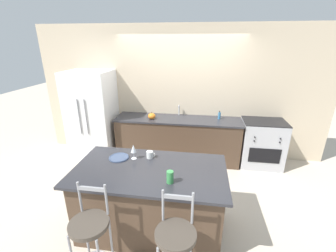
{
  "coord_description": "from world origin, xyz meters",
  "views": [
    {
      "loc": [
        0.44,
        -3.92,
        2.37
      ],
      "look_at": [
        -0.06,
        -0.62,
        1.1
      ],
      "focal_mm": 24.0,
      "sensor_mm": 36.0,
      "label": 1
    }
  ],
  "objects": [
    {
      "name": "oven_range",
      "position": [
        1.68,
        0.36,
        0.47
      ],
      "size": [
        0.8,
        0.62,
        0.93
      ],
      "color": "#B7B7BC",
      "rests_on": "ground_plane"
    },
    {
      "name": "kitchen_island",
      "position": [
        -0.14,
        -1.6,
        0.46
      ],
      "size": [
        1.87,
        1.02,
        0.9
      ],
      "color": "#4C3828",
      "rests_on": "ground_plane"
    },
    {
      "name": "wine_glass",
      "position": [
        -0.4,
        -1.37,
        1.05
      ],
      "size": [
        0.07,
        0.07,
        0.21
      ],
      "color": "white",
      "rests_on": "kitchen_island"
    },
    {
      "name": "bar_stool_near",
      "position": [
        -0.55,
        -2.38,
        0.61
      ],
      "size": [
        0.38,
        0.38,
        1.1
      ],
      "color": "#99999E",
      "rests_on": "ground_plane"
    },
    {
      "name": "wall_back",
      "position": [
        0.0,
        0.69,
        1.35
      ],
      "size": [
        6.0,
        0.07,
        2.7
      ],
      "color": "beige",
      "rests_on": "ground_plane"
    },
    {
      "name": "ground_plane",
      "position": [
        0.0,
        0.0,
        0.0
      ],
      "size": [
        18.0,
        18.0,
        0.0
      ],
      "primitive_type": "plane",
      "color": "beige"
    },
    {
      "name": "sink_faucet",
      "position": [
        0.0,
        0.57,
        1.04
      ],
      "size": [
        0.02,
        0.13,
        0.22
      ],
      "color": "#ADAFB5",
      "rests_on": "back_counter"
    },
    {
      "name": "back_counter",
      "position": [
        0.0,
        0.37,
        0.45
      ],
      "size": [
        2.54,
        0.67,
        0.91
      ],
      "color": "#4C3828",
      "rests_on": "ground_plane"
    },
    {
      "name": "tumbler_cup",
      "position": [
        0.15,
        -1.84,
        0.98
      ],
      "size": [
        0.08,
        0.08,
        0.14
      ],
      "color": "#3D934C",
      "rests_on": "kitchen_island"
    },
    {
      "name": "bar_stool_far",
      "position": [
        0.28,
        -2.38,
        0.61
      ],
      "size": [
        0.38,
        0.38,
        1.1
      ],
      "color": "#99999E",
      "rests_on": "ground_plane"
    },
    {
      "name": "coffee_mug",
      "position": [
        -0.19,
        -1.32,
        0.95
      ],
      "size": [
        0.12,
        0.09,
        0.09
      ],
      "color": "white",
      "rests_on": "kitchen_island"
    },
    {
      "name": "soap_bottle",
      "position": [
        0.82,
        0.45,
        0.98
      ],
      "size": [
        0.05,
        0.05,
        0.17
      ],
      "color": "teal",
      "rests_on": "back_counter"
    },
    {
      "name": "dinner_plate",
      "position": [
        -0.6,
        -1.39,
        0.91
      ],
      "size": [
        0.27,
        0.27,
        0.02
      ],
      "color": "#425170",
      "rests_on": "kitchen_island"
    },
    {
      "name": "pumpkin_decoration",
      "position": [
        -0.52,
        0.26,
        0.97
      ],
      "size": [
        0.15,
        0.15,
        0.14
      ],
      "color": "orange",
      "rests_on": "back_counter"
    },
    {
      "name": "refrigerator",
      "position": [
        -1.79,
        0.28,
        0.91
      ],
      "size": [
        0.89,
        0.8,
        1.83
      ],
      "color": "white",
      "rests_on": "ground_plane"
    }
  ]
}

